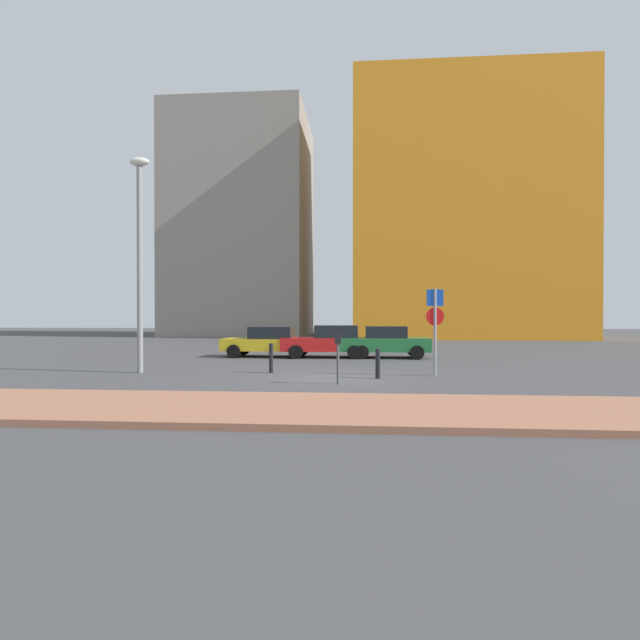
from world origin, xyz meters
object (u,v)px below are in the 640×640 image
(parked_car_red, at_px, (331,341))
(traffic_bollard_near, at_px, (378,364))
(parking_meter, at_px, (338,352))
(parking_sign_post, at_px, (435,321))
(street_lamp, at_px, (140,247))
(traffic_bollard_mid, at_px, (271,358))
(parked_car_yellow, at_px, (270,341))
(parked_car_green, at_px, (385,342))

(parked_car_red, distance_m, traffic_bollard_near, 8.23)
(parking_meter, relative_size, traffic_bollard_near, 1.54)
(parking_sign_post, bearing_deg, parking_meter, -144.17)
(street_lamp, height_order, traffic_bollard_near, street_lamp)
(parking_sign_post, relative_size, street_lamp, 0.39)
(parked_car_red, distance_m, parking_sign_post, 8.25)
(street_lamp, distance_m, traffic_bollard_mid, 6.05)
(traffic_bollard_mid, bearing_deg, parked_car_red, 75.87)
(parked_car_yellow, distance_m, parked_car_red, 2.98)
(street_lamp, height_order, traffic_bollard_mid, street_lamp)
(street_lamp, bearing_deg, parked_car_green, 38.37)
(parked_car_green, relative_size, traffic_bollard_mid, 4.05)
(parked_car_green, height_order, traffic_bollard_mid, parked_car_green)
(parked_car_green, distance_m, street_lamp, 11.90)
(parked_car_yellow, bearing_deg, traffic_bollard_near, -58.21)
(parked_car_yellow, distance_m, traffic_bollard_near, 9.48)
(parking_meter, bearing_deg, parked_car_green, 79.28)
(parked_car_yellow, xyz_separation_m, parked_car_green, (5.56, -0.10, 0.02))
(parking_meter, xyz_separation_m, traffic_bollard_near, (1.21, 1.46, -0.47))
(parked_car_red, bearing_deg, parked_car_yellow, 178.54)
(parked_car_yellow, bearing_deg, traffic_bollard_mid, -79.21)
(parked_car_yellow, relative_size, parked_car_green, 1.06)
(parked_car_green, distance_m, parking_sign_post, 7.36)
(parked_car_green, distance_m, traffic_bollard_mid, 7.93)
(parked_car_yellow, bearing_deg, parked_car_red, -1.46)
(parked_car_yellow, distance_m, parking_meter, 10.24)
(traffic_bollard_near, bearing_deg, traffic_bollard_mid, 160.94)
(parked_car_yellow, distance_m, traffic_bollard_mid, 6.90)
(street_lamp, relative_size, traffic_bollard_mid, 7.27)
(parked_car_green, relative_size, parking_meter, 2.86)
(parking_sign_post, height_order, parking_meter, parking_sign_post)
(parking_meter, bearing_deg, parked_car_yellow, 111.67)
(parking_meter, distance_m, traffic_bollard_near, 1.96)
(traffic_bollard_mid, bearing_deg, parking_meter, -47.75)
(parking_sign_post, distance_m, traffic_bollard_near, 2.48)
(street_lamp, bearing_deg, parking_sign_post, -0.68)
(parked_car_red, relative_size, parked_car_green, 1.09)
(parking_meter, bearing_deg, traffic_bollard_near, 50.38)
(parking_meter, xyz_separation_m, traffic_bollard_mid, (-2.49, 2.74, -0.43))
(parked_car_yellow, bearing_deg, parking_sign_post, -46.39)
(street_lamp, distance_m, traffic_bollard_near, 9.24)
(parked_car_green, xyz_separation_m, street_lamp, (-8.88, -7.03, 3.65))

